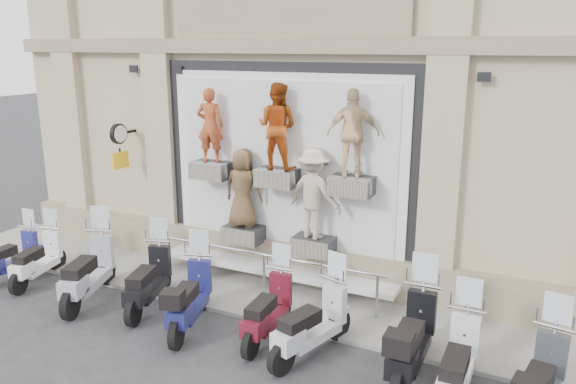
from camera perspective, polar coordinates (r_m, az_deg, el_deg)
name	(u,v)px	position (r m, az deg, el deg)	size (l,w,h in m)	color
ground	(208,344)	(9.86, -8.14, -14.99)	(90.00, 90.00, 0.00)	#2C2C2F
sidewalk	(267,293)	(11.43, -2.16, -10.25)	(16.00, 2.20, 0.08)	gray
shop_vitrine	(286,174)	(11.17, -0.22, 1.85)	(5.60, 0.88, 4.30)	black
guard_rail	(264,275)	(11.18, -2.43, -8.46)	(5.06, 0.10, 0.93)	#9EA0A5
clock_sign_bracket	(120,140)	(13.12, -16.74, 5.06)	(0.10, 0.80, 1.02)	black
scooter_a	(10,247)	(13.37, -26.37, -5.04)	(0.50, 1.71, 1.39)	navy
scooter_b	(36,249)	(12.90, -24.20, -5.35)	(0.52, 1.78, 1.44)	white
scooter_c	(87,259)	(11.54, -19.73, -6.44)	(0.62, 2.13, 1.73)	#9598A1
scooter_d	(148,269)	(10.93, -14.07, -7.55)	(0.57, 1.97, 1.60)	black
scooter_e	(189,285)	(10.04, -10.02, -9.33)	(0.58, 1.98, 1.61)	#16194F
scooter_f	(268,298)	(9.57, -2.08, -10.70)	(0.54, 1.86, 1.51)	#510E19
scooter_g	(312,311)	(9.06, 2.44, -11.97)	(0.57, 1.96, 1.59)	#B6B9BE
scooter_h	(413,324)	(8.70, 12.56, -12.98)	(0.62, 2.14, 1.74)	black
scooter_i	(459,350)	(8.33, 16.97, -15.08)	(0.58, 1.99, 1.61)	silver
scooter_j	(542,368)	(8.29, 24.42, -16.01)	(0.58, 1.98, 1.61)	#2F333A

